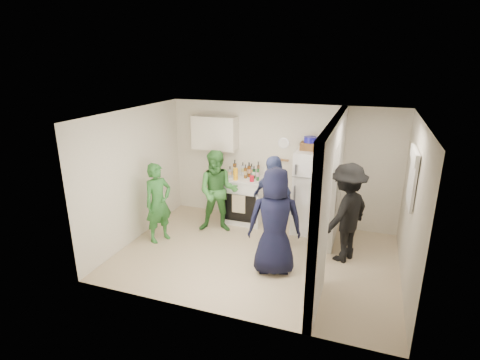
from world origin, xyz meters
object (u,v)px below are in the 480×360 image
Objects in this scene: blue_bowl at (310,140)px; person_green_center at (218,192)px; person_green_left at (158,203)px; person_navy at (275,222)px; fridge at (312,192)px; yellow_cup_stack_top at (326,147)px; person_nook at (346,213)px; wicker_basket at (310,146)px; stove at (245,199)px; person_denim at (273,203)px.

blue_bowl reaches higher than person_green_center.
person_green_left is at bearing -156.11° from person_green_center.
person_green_center is 1.83m from person_navy.
blue_bowl is (-0.10, 0.05, 1.04)m from fridge.
blue_bowl is 0.36m from yellow_cup_stack_top.
person_navy is at bearing -24.09° from person_nook.
blue_bowl is 0.14× the size of person_navy.
person_green_left is 0.92× the size of person_green_center.
blue_bowl is at bearing 0.00° from wicker_basket.
fridge is 6.95× the size of blue_bowl.
yellow_cup_stack_top is at bearing -25.11° from wicker_basket.
yellow_cup_stack_top is (0.32, -0.15, -0.08)m from blue_bowl.
blue_bowl is 0.16× the size of person_green_left.
person_nook is at bearing -56.56° from person_green_left.
blue_bowl is 1.62m from person_nook.
person_navy is 1.30m from person_nook.
stove is 0.79m from person_green_center.
person_green_left is at bearing -26.12° from person_navy.
person_nook is at bearing -159.96° from person_navy.
fridge is at bearing -36.91° from person_green_left.
yellow_cup_stack_top is at bearing -40.37° from person_green_left.
person_nook is (0.82, -0.97, -0.88)m from wicker_basket.
wicker_basket reaches higher than person_navy.
person_nook reaches higher than person_green_center.
person_nook reaches higher than stove.
person_denim is (-0.78, -0.79, -0.92)m from yellow_cup_stack_top.
person_denim is (0.85, -0.92, 0.38)m from stove.
blue_bowl is (1.31, 0.02, 1.38)m from stove.
person_green_left is 0.89× the size of person_nook.
person_green_center is at bearing -166.02° from yellow_cup_stack_top.
yellow_cup_stack_top is (1.63, -0.13, 1.30)m from stove.
person_denim is at bearing -47.36° from stove.
yellow_cup_stack_top reaches higher than wicker_basket.
wicker_basket is 1.99m from person_green_center.
fridge is at bearing -26.57° from blue_bowl.
fridge is 1.00× the size of person_green_center.
stove is at bearing 178.78° from fridge.
person_green_center is at bearing -69.12° from person_nook.
wicker_basket is (1.31, 0.02, 1.25)m from stove.
yellow_cup_stack_top is at bearing -125.84° from person_navy.
person_green_center is (-0.34, -0.62, 0.34)m from stove.
yellow_cup_stack_top is 0.14× the size of person_denim.
person_nook is (1.28, -0.03, -0.01)m from person_denim.
person_nook is at bearing 32.48° from person_denim.
blue_bowl reaches higher than person_green_left.
blue_bowl is 2.06m from person_green_center.
person_denim is at bearing -51.41° from person_green_left.
yellow_cup_stack_top reaches higher than person_green_left.
person_green_left is at bearing -54.21° from person_nook.
person_green_center is (-1.75, -0.59, -0.00)m from fridge.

